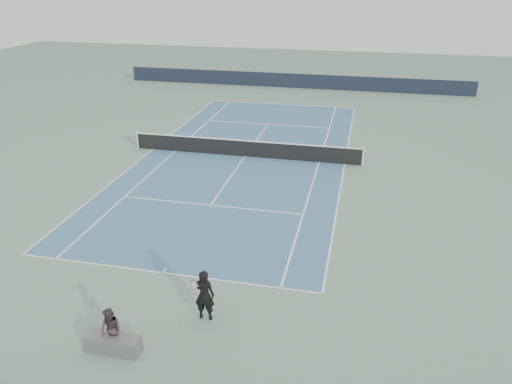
% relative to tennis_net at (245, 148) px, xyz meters
% --- Properties ---
extents(ground, '(80.00, 80.00, 0.00)m').
position_rel_tennis_net_xyz_m(ground, '(0.00, 0.00, -0.50)').
color(ground, slate).
extents(court_surface, '(10.97, 23.77, 0.01)m').
position_rel_tennis_net_xyz_m(court_surface, '(0.00, 0.00, -0.50)').
color(court_surface, '#3A6789').
rests_on(court_surface, ground).
extents(tennis_net, '(12.90, 0.10, 1.07)m').
position_rel_tennis_net_xyz_m(tennis_net, '(0.00, 0.00, 0.00)').
color(tennis_net, silver).
rests_on(tennis_net, ground).
extents(windscreen_far, '(30.00, 0.25, 1.20)m').
position_rel_tennis_net_xyz_m(windscreen_far, '(0.00, 17.88, 0.10)').
color(windscreen_far, black).
rests_on(windscreen_far, ground).
extents(tennis_player, '(0.77, 0.47, 1.66)m').
position_rel_tennis_net_xyz_m(tennis_player, '(2.17, -13.85, 0.33)').
color(tennis_player, black).
rests_on(tennis_player, ground).
extents(tennis_ball, '(0.07, 0.07, 0.07)m').
position_rel_tennis_net_xyz_m(tennis_ball, '(1.64, -14.41, -0.47)').
color(tennis_ball, '#BDE22E').
rests_on(tennis_ball, ground).
extents(spectator_bench, '(1.61, 0.93, 1.36)m').
position_rel_tennis_net_xyz_m(spectator_bench, '(0.15, -15.74, -0.02)').
color(spectator_bench, '#56565B').
rests_on(spectator_bench, ground).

